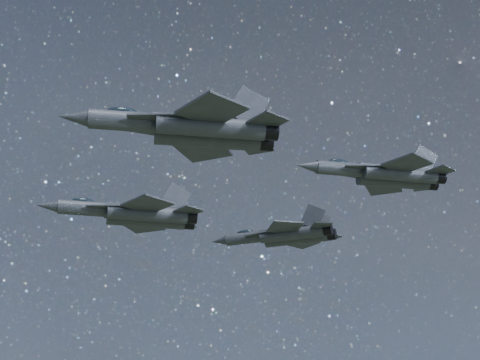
# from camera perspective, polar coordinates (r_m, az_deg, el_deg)

# --- Properties ---
(jet_lead) EXTENTS (18.22, 12.23, 4.60)m
(jet_lead) POSITION_cam_1_polar(r_m,az_deg,el_deg) (81.83, -8.24, -2.60)
(jet_lead) COLOR #2D3138
(jet_left) EXTENTS (15.73, 10.70, 3.95)m
(jet_left) POSITION_cam_1_polar(r_m,az_deg,el_deg) (85.26, 3.43, -4.31)
(jet_left) COLOR #2D3138
(jet_right) EXTENTS (18.63, 12.63, 4.69)m
(jet_right) POSITION_cam_1_polar(r_m,az_deg,el_deg) (60.41, -3.79, 4.02)
(jet_right) COLOR #2D3138
(jet_slot) EXTENTS (15.69, 10.55, 3.96)m
(jet_slot) POSITION_cam_1_polar(r_m,az_deg,el_deg) (74.26, 11.17, 0.44)
(jet_slot) COLOR #2D3138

